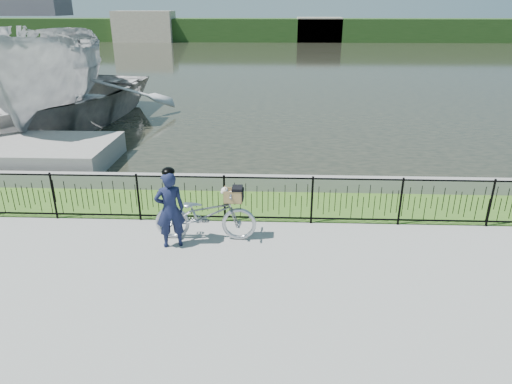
{
  "coord_description": "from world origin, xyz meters",
  "views": [
    {
      "loc": [
        0.12,
        -7.98,
        4.68
      ],
      "look_at": [
        -0.25,
        1.0,
        1.0
      ],
      "focal_mm": 32.0,
      "sensor_mm": 36.0,
      "label": 1
    }
  ],
  "objects_px": {
    "bicycle_rig": "(206,214)",
    "boat_near": "(47,74)",
    "cyclist": "(170,208)",
    "boat_far": "(55,99)"
  },
  "relations": [
    {
      "from": "bicycle_rig",
      "to": "boat_far",
      "type": "height_order",
      "value": "boat_far"
    },
    {
      "from": "boat_near",
      "to": "bicycle_rig",
      "type": "bearing_deg",
      "value": -51.09
    },
    {
      "from": "bicycle_rig",
      "to": "cyclist",
      "type": "bearing_deg",
      "value": -152.74
    },
    {
      "from": "bicycle_rig",
      "to": "cyclist",
      "type": "relative_size",
      "value": 1.26
    },
    {
      "from": "cyclist",
      "to": "boat_near",
      "type": "height_order",
      "value": "boat_near"
    },
    {
      "from": "cyclist",
      "to": "boat_far",
      "type": "distance_m",
      "value": 12.24
    },
    {
      "from": "bicycle_rig",
      "to": "boat_near",
      "type": "relative_size",
      "value": 0.19
    },
    {
      "from": "cyclist",
      "to": "bicycle_rig",
      "type": "bearing_deg",
      "value": 27.26
    },
    {
      "from": "boat_near",
      "to": "boat_far",
      "type": "bearing_deg",
      "value": 62.69
    },
    {
      "from": "bicycle_rig",
      "to": "boat_far",
      "type": "bearing_deg",
      "value": 128.17
    }
  ]
}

